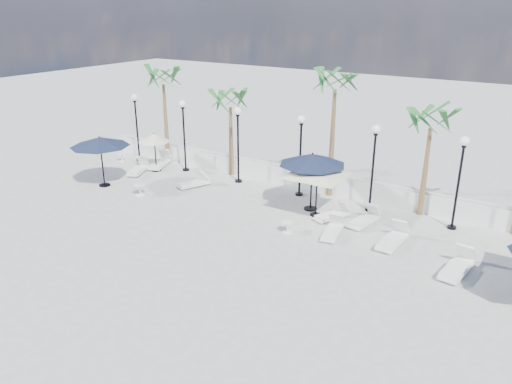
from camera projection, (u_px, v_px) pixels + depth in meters
The scene contains 27 objects.
ground at pixel (217, 248), 18.66m from camera, with size 100.00×100.00×0.00m, color #959691.
balustrade at pixel (309, 180), 24.40m from camera, with size 26.00×0.30×1.01m.
lamppost_0 at pixel (136, 118), 28.19m from camera, with size 0.36×0.36×3.84m.
lamppost_1 at pixel (184, 126), 26.43m from camera, with size 0.36×0.36×3.84m.
lamppost_2 at pixel (238, 134), 24.66m from camera, with size 0.36×0.36×3.84m.
lamppost_3 at pixel (301, 144), 22.90m from camera, with size 0.36×0.36×3.84m.
lamppost_4 at pixel (374, 156), 21.14m from camera, with size 0.36×0.36×3.84m.
lamppost_5 at pixel (460, 170), 19.37m from camera, with size 0.36×0.36×3.84m.
palm_0 at pixel (163, 82), 27.34m from camera, with size 2.60×2.60×5.50m.
palm_1 at pixel (230, 104), 25.35m from camera, with size 2.60×2.60×4.70m.
palm_2 at pixel (335, 87), 22.00m from camera, with size 2.60×2.60×6.10m.
palm_3 at pixel (431, 125), 20.24m from camera, with size 2.60×2.60×4.90m.
lounger_0 at pixel (194, 183), 24.78m from camera, with size 1.15×1.75×0.63m.
lounger_1 at pixel (139, 169), 26.81m from camera, with size 1.23×1.91×0.68m.
lounger_2 at pixel (160, 162), 27.82m from camera, with size 1.31×2.12×0.76m.
lounger_3 at pixel (332, 215), 21.04m from camera, with size 1.17×1.74×0.63m.
lounger_4 at pixel (364, 220), 20.53m from camera, with size 0.85×1.85×0.67m.
lounger_5 at pixel (457, 267), 16.78m from camera, with size 0.88×2.03×0.74m.
lounger_6 at pixel (332, 230), 19.56m from camera, with size 0.89×1.79×0.64m.
lounger_7 at pixel (393, 239), 18.78m from camera, with size 0.74×1.97×0.73m.
side_table_0 at pixel (121, 157), 28.76m from camera, with size 0.46×0.46×0.45m.
side_table_1 at pixel (140, 189), 23.63m from camera, with size 0.57×0.57×0.56m.
side_table_2 at pixel (287, 226), 19.78m from camera, with size 0.47×0.47×0.46m.
parasol_navy_left at pixel (100, 142), 24.22m from camera, with size 2.90×2.90×2.56m.
parasol_navy_mid at pixel (312, 160), 21.32m from camera, with size 2.92×2.92×2.62m.
parasol_cream_sq_a at pixel (318, 168), 20.75m from camera, with size 4.69×4.69×2.30m.
parasol_cream_small at pixel (154, 138), 26.66m from camera, with size 1.72×1.72×2.11m.
Camera 1 is at (10.23, -13.30, 8.55)m, focal length 35.00 mm.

